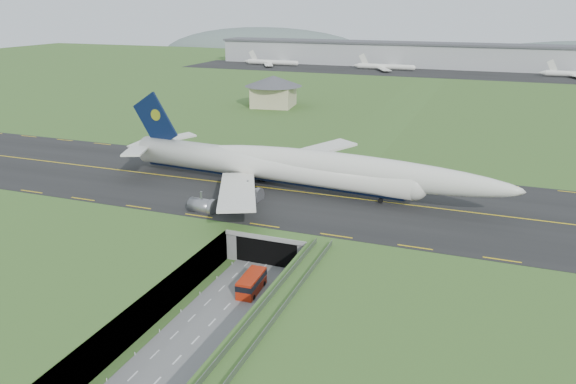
% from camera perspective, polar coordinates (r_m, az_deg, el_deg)
% --- Properties ---
extents(ground, '(900.00, 900.00, 0.00)m').
position_cam_1_polar(ground, '(97.48, -4.07, -9.41)').
color(ground, '#3B5B24').
rests_on(ground, ground).
extents(airfield_deck, '(800.00, 800.00, 6.00)m').
position_cam_1_polar(airfield_deck, '(96.11, -4.11, -7.83)').
color(airfield_deck, gray).
rests_on(airfield_deck, ground).
extents(trench_road, '(12.00, 75.00, 0.20)m').
position_cam_1_polar(trench_road, '(91.56, -6.06, -11.39)').
color(trench_road, slate).
rests_on(trench_road, ground).
extents(taxiway, '(800.00, 44.00, 0.18)m').
position_cam_1_polar(taxiway, '(123.30, 2.27, -0.13)').
color(taxiway, black).
rests_on(taxiway, airfield_deck).
extents(tunnel_portal, '(17.00, 22.30, 6.00)m').
position_cam_1_polar(tunnel_portal, '(109.94, -0.47, -4.05)').
color(tunnel_portal, gray).
rests_on(tunnel_portal, ground).
extents(guideway, '(3.00, 53.00, 7.05)m').
position_cam_1_polar(guideway, '(75.81, -2.58, -13.63)').
color(guideway, '#A8A8A3').
rests_on(guideway, ground).
extents(jumbo_jet, '(94.91, 60.80, 20.19)m').
position_cam_1_polar(jumbo_jet, '(123.65, 0.47, 2.53)').
color(jumbo_jet, white).
rests_on(jumbo_jet, ground).
extents(shuttle_tram, '(3.20, 7.61, 3.05)m').
position_cam_1_polar(shuttle_tram, '(94.46, -3.73, -9.23)').
color(shuttle_tram, '#AC220B').
rests_on(shuttle_tram, ground).
extents(service_building, '(25.68, 25.68, 12.43)m').
position_cam_1_polar(service_building, '(227.87, -1.49, 10.49)').
color(service_building, '#C6BB8F').
rests_on(service_building, ground).
extents(cargo_terminal, '(320.00, 67.00, 15.60)m').
position_cam_1_polar(cargo_terminal, '(380.34, 15.54, 13.22)').
color(cargo_terminal, '#B2B2B2').
rests_on(cargo_terminal, ground).
extents(distant_hills, '(700.00, 91.00, 60.00)m').
position_cam_1_polar(distant_hills, '(510.96, 24.28, 11.49)').
color(distant_hills, slate).
rests_on(distant_hills, ground).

